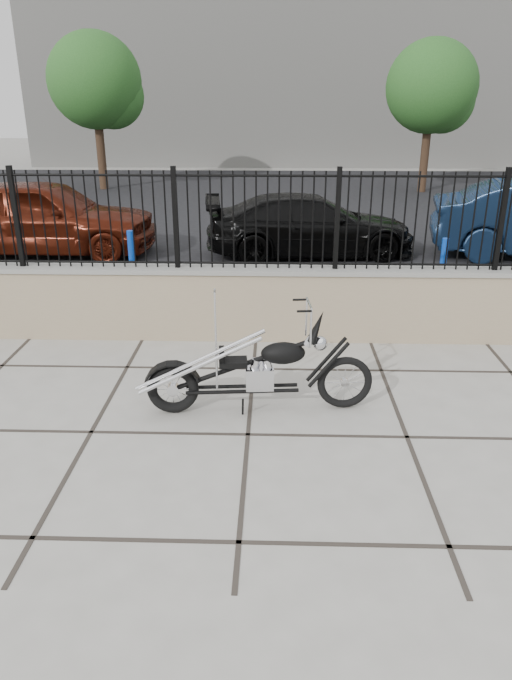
{
  "coord_description": "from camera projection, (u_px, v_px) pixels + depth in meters",
  "views": [
    {
      "loc": [
        0.23,
        -4.99,
        2.97
      ],
      "look_at": [
        0.05,
        0.8,
        0.65
      ],
      "focal_mm": 32.0,
      "sensor_mm": 36.0,
      "label": 1
    }
  ],
  "objects": [
    {
      "name": "background_building",
      "position": [
        272.0,
        75.0,
        28.84
      ],
      "size": [
        22.0,
        6.0,
        8.0
      ],
      "primitive_type": "cube",
      "color": "beige",
      "rests_on": "ground_plane"
    },
    {
      "name": "parking_lot",
      "position": [
        267.0,
        209.0,
        17.34
      ],
      "size": [
        30.0,
        30.0,
        0.0
      ],
      "primitive_type": "plane",
      "color": "black",
      "rests_on": "ground"
    },
    {
      "name": "chopper_motorcycle",
      "position": [
        255.0,
        351.0,
        5.95
      ],
      "size": [
        2.2,
        0.57,
        1.3
      ],
      "primitive_type": null,
      "rotation": [
        0.0,
        0.0,
        0.09
      ],
      "color": "black",
      "rests_on": "ground_plane"
    },
    {
      "name": "iron_fence",
      "position": [
        256.0,
        221.0,
        7.48
      ],
      "size": [
        14.0,
        0.08,
        1.2
      ],
      "primitive_type": "cube",
      "color": "black",
      "rests_on": "retaining_wall"
    },
    {
      "name": "car_black",
      "position": [
        310.0,
        225.0,
        12.1
      ],
      "size": [
        4.31,
        2.12,
        1.21
      ],
      "primitive_type": "imported",
      "rotation": [
        0.0,
        0.0,
        1.68
      ],
      "color": "black",
      "rests_on": "parking_lot"
    },
    {
      "name": "ground_plane",
      "position": [
        248.0,
        435.0,
        5.74
      ],
      "size": [
        90.0,
        90.0,
        0.0
      ],
      "primitive_type": "plane",
      "color": "#99968E",
      "rests_on": "ground"
    },
    {
      "name": "bollard_b",
      "position": [
        443.0,
        265.0,
        9.86
      ],
      "size": [
        0.12,
        0.12,
        0.88
      ],
      "primitive_type": "cylinder",
      "rotation": [
        0.0,
        0.0,
        0.15
      ],
      "color": "#0B5AAB",
      "rests_on": "ground_plane"
    },
    {
      "name": "car_red",
      "position": [
        44.0,
        216.0,
        12.14
      ],
      "size": [
        4.49,
        1.88,
        1.52
      ],
      "primitive_type": "imported",
      "rotation": [
        0.0,
        0.0,
        1.55
      ],
      "color": "#50180B",
      "rests_on": "parking_lot"
    },
    {
      "name": "bollard_a",
      "position": [
        132.0,
        257.0,
        10.26
      ],
      "size": [
        0.14,
        0.14,
        0.91
      ],
      "primitive_type": "cylinder",
      "rotation": [
        0.0,
        0.0,
        0.34
      ],
      "color": "blue",
      "rests_on": "ground_plane"
    },
    {
      "name": "tree_right",
      "position": [
        432.0,
        82.0,
        19.35
      ],
      "size": [
        2.91,
        2.91,
        4.92
      ],
      "rotation": [
        0.0,
        0.0,
        0.05
      ],
      "color": "#382619",
      "rests_on": "ground_plane"
    },
    {
      "name": "tree_left",
      "position": [
        94.0,
        76.0,
        19.9
      ],
      "size": [
        3.08,
        3.08,
        5.19
      ],
      "rotation": [
        0.0,
        0.0,
        -0.34
      ],
      "color": "#382619",
      "rests_on": "ground_plane"
    },
    {
      "name": "retaining_wall",
      "position": [
        256.0,
        304.0,
        7.88
      ],
      "size": [
        14.0,
        0.36,
        0.96
      ],
      "primitive_type": "cube",
      "color": "gray",
      "rests_on": "ground_plane"
    }
  ]
}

